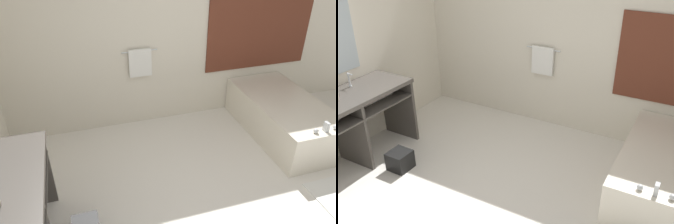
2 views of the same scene
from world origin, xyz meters
TOP-DOWN VIEW (x-y plane):
  - ground_plane at (0.00, 0.00)m, footprint 16.00×16.00m
  - wall_back_with_blinds at (0.06, 2.23)m, footprint 7.40×0.13m
  - vanity_counter at (-1.87, 0.06)m, footprint 0.63×1.67m
  - sink_faucet at (-2.04, 0.29)m, footprint 0.09×0.04m
  - bathtub at (1.56, 1.29)m, footprint 0.91×1.79m
  - waste_bin at (-1.31, 0.23)m, footprint 0.25×0.25m

SIDE VIEW (x-z plane):
  - ground_plane at x=0.00m, z-range 0.00..0.00m
  - waste_bin at x=-1.31m, z-range 0.00..0.23m
  - bathtub at x=1.56m, z-range -0.03..0.62m
  - vanity_counter at x=-1.87m, z-range 0.23..1.14m
  - sink_faucet at x=-2.04m, z-range 0.92..1.10m
  - wall_back_with_blinds at x=0.06m, z-range -0.01..2.69m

